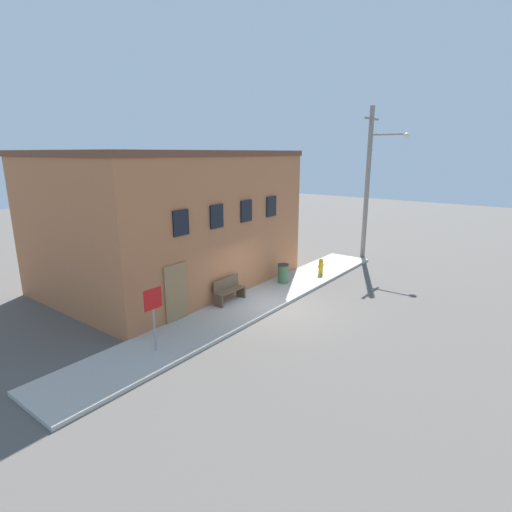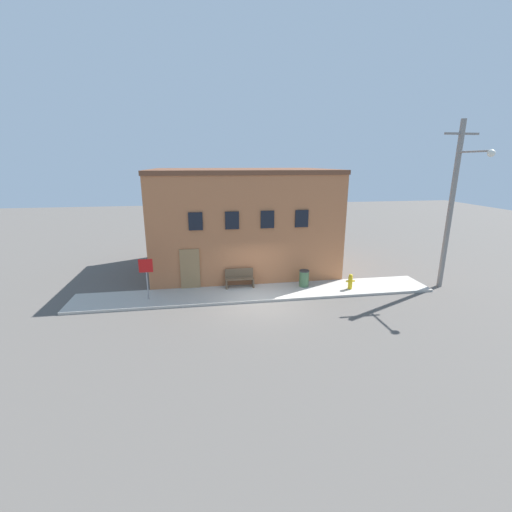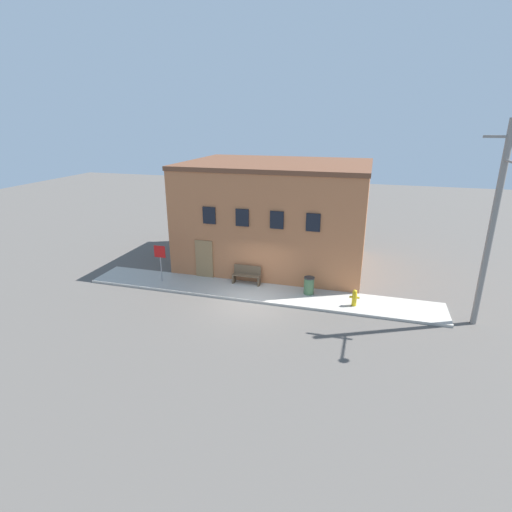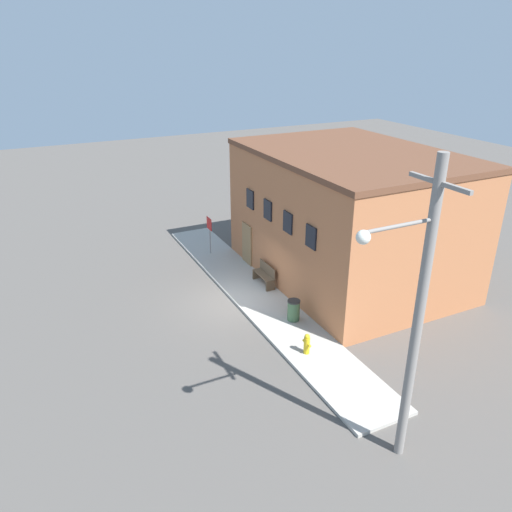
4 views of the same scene
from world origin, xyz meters
TOP-DOWN VIEW (x-y plane):
  - ground_plane at (0.00, 0.00)m, footprint 80.00×80.00m
  - sidewalk at (0.00, 1.13)m, footprint 17.97×2.26m
  - brick_building at (-0.20, 6.01)m, footprint 10.49×7.62m
  - fire_hydrant at (4.81, 0.79)m, footprint 0.46×0.22m
  - stop_sign at (-5.29, 0.99)m, footprint 0.64×0.06m
  - bench at (-0.80, 1.95)m, footprint 1.47×0.44m
  - trash_bin at (2.56, 1.54)m, footprint 0.52×0.52m
  - utility_pole at (9.87, 0.60)m, footprint 1.80×2.24m

SIDE VIEW (x-z plane):
  - ground_plane at x=0.00m, z-range 0.00..0.00m
  - sidewalk at x=0.00m, z-range 0.00..0.12m
  - fire_hydrant at x=4.81m, z-range 0.12..0.92m
  - trash_bin at x=2.56m, z-range 0.13..1.01m
  - bench at x=-0.80m, z-range 0.10..1.08m
  - stop_sign at x=-5.29m, z-range 0.51..2.51m
  - brick_building at x=-0.20m, z-range 0.00..6.07m
  - utility_pole at x=9.87m, z-range 0.30..8.74m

